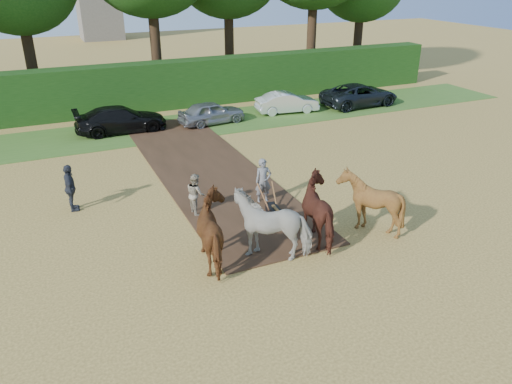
# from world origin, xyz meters

# --- Properties ---
(ground) EXTENTS (120.00, 120.00, 0.00)m
(ground) POSITION_xyz_m (0.00, 0.00, 0.00)
(ground) COLOR gold
(ground) RESTS_ON ground
(earth_strip) EXTENTS (4.50, 17.00, 0.05)m
(earth_strip) POSITION_xyz_m (1.50, 7.00, 0.03)
(earth_strip) COLOR #472D1C
(earth_strip) RESTS_ON ground
(grass_verge) EXTENTS (50.00, 5.00, 0.03)m
(grass_verge) POSITION_xyz_m (0.00, 14.00, 0.01)
(grass_verge) COLOR #38601E
(grass_verge) RESTS_ON ground
(hedgerow) EXTENTS (46.00, 1.60, 3.00)m
(hedgerow) POSITION_xyz_m (0.00, 18.50, 1.50)
(hedgerow) COLOR #14380F
(hedgerow) RESTS_ON ground
(spectator_near) EXTENTS (0.66, 0.82, 1.59)m
(spectator_near) POSITION_xyz_m (-0.25, 2.92, 0.80)
(spectator_near) COLOR #B5AE8E
(spectator_near) RESTS_ON ground
(spectator_far) EXTENTS (0.51, 1.11, 1.86)m
(spectator_far) POSITION_xyz_m (-4.52, 5.07, 0.93)
(spectator_far) COLOR #252932
(spectator_far) RESTS_ON ground
(plough_team) EXTENTS (7.34, 5.11, 2.19)m
(plough_team) POSITION_xyz_m (2.13, -0.69, 1.09)
(plough_team) COLOR brown
(plough_team) RESTS_ON ground
(parked_cars) EXTENTS (35.07, 3.06, 1.48)m
(parked_cars) POSITION_xyz_m (2.79, 13.97, 0.70)
(parked_cars) COLOR silver
(parked_cars) RESTS_ON ground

